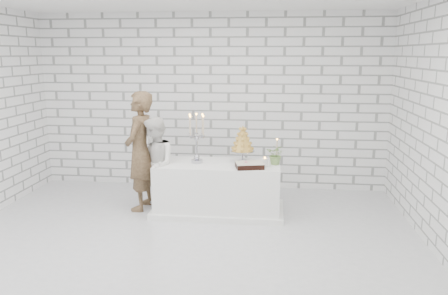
% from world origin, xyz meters
% --- Properties ---
extents(ground, '(6.00, 5.00, 0.01)m').
position_xyz_m(ground, '(0.00, 0.00, 0.00)').
color(ground, silver).
rests_on(ground, ground).
extents(wall_back, '(6.00, 0.01, 3.00)m').
position_xyz_m(wall_back, '(0.00, 2.50, 1.50)').
color(wall_back, white).
rests_on(wall_back, ground).
extents(wall_front, '(6.00, 0.01, 3.00)m').
position_xyz_m(wall_front, '(0.00, -2.50, 1.50)').
color(wall_front, white).
rests_on(wall_front, ground).
extents(wall_right, '(0.01, 5.00, 3.00)m').
position_xyz_m(wall_right, '(3.00, 0.00, 1.50)').
color(wall_right, white).
rests_on(wall_right, ground).
extents(cake_table, '(1.80, 0.80, 0.75)m').
position_xyz_m(cake_table, '(0.29, 1.16, 0.38)').
color(cake_table, white).
rests_on(cake_table, ground).
extents(groom, '(0.46, 0.67, 1.78)m').
position_xyz_m(groom, '(-0.88, 1.20, 0.89)').
color(groom, '#463221').
rests_on(groom, ground).
extents(bride, '(0.76, 0.84, 1.42)m').
position_xyz_m(bride, '(-0.63, 1.10, 0.71)').
color(bride, white).
rests_on(bride, ground).
extents(candelabra, '(0.35, 0.35, 0.73)m').
position_xyz_m(candelabra, '(-0.02, 1.15, 1.12)').
color(candelabra, '#A6A6B0').
rests_on(candelabra, cake_table).
extents(croquembouche, '(0.37, 0.37, 0.55)m').
position_xyz_m(croquembouche, '(0.64, 1.28, 1.02)').
color(croquembouche, '#B38333').
rests_on(croquembouche, cake_table).
extents(chocolate_cake, '(0.43, 0.35, 0.08)m').
position_xyz_m(chocolate_cake, '(0.76, 0.93, 0.79)').
color(chocolate_cake, black).
rests_on(chocolate_cake, cake_table).
extents(pillar_candle, '(0.09, 0.09, 0.12)m').
position_xyz_m(pillar_candle, '(0.97, 1.03, 0.81)').
color(pillar_candle, white).
rests_on(pillar_candle, cake_table).
extents(extra_taper, '(0.06, 0.06, 0.32)m').
position_xyz_m(extra_taper, '(1.14, 1.38, 0.91)').
color(extra_taper, beige).
rests_on(extra_taper, cake_table).
extents(flowers, '(0.33, 0.31, 0.29)m').
position_xyz_m(flowers, '(1.13, 1.18, 0.90)').
color(flowers, '#618544').
rests_on(flowers, cake_table).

